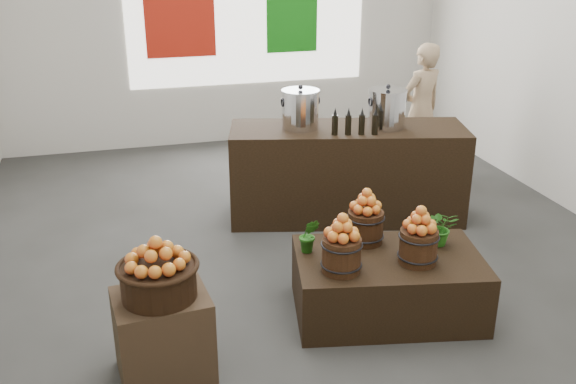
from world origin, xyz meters
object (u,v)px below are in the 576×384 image
object	(u,v)px
crate	(163,336)
stock_pot_left	(300,110)
stock_pot_center	(387,110)
display_table	(387,284)
counter	(347,173)
wicker_basket	(159,281)
shopper	(421,109)

from	to	relation	value
crate	stock_pot_left	xyz separation A→B (m)	(1.57, 2.20, 0.83)
crate	stock_pot_center	bearing A→B (deg)	39.98
crate	display_table	bearing A→B (deg)	10.19
crate	display_table	distance (m)	1.73
stock_pot_center	stock_pot_left	bearing A→B (deg)	166.15
crate	counter	size ratio (longest dim) A/B	0.26
wicker_basket	stock_pot_left	size ratio (longest dim) A/B	1.32
crate	stock_pot_left	world-z (taller)	stock_pot_left
wicker_basket	stock_pot_center	bearing A→B (deg)	39.98
wicker_basket	stock_pot_left	xyz separation A→B (m)	(1.57, 2.20, 0.43)
display_table	shopper	size ratio (longest dim) A/B	0.89
shopper	stock_pot_center	bearing A→B (deg)	32.13
display_table	shopper	xyz separation A→B (m)	(1.63, 2.82, 0.54)
counter	stock_pot_center	size ratio (longest dim) A/B	6.47
display_table	stock_pot_center	size ratio (longest dim) A/B	3.87
stock_pot_center	shopper	xyz separation A→B (m)	(0.95, 1.13, -0.35)
crate	counter	distance (m)	2.91
display_table	counter	bearing A→B (deg)	90.76
stock_pot_left	stock_pot_center	distance (m)	0.84
wicker_basket	counter	world-z (taller)	counter
wicker_basket	stock_pot_center	distance (m)	3.14
shopper	wicker_basket	bearing A→B (deg)	25.39
crate	display_table	world-z (taller)	crate
counter	stock_pot_left	distance (m)	0.81
display_table	stock_pot_left	distance (m)	2.09
counter	stock_pot_left	world-z (taller)	stock_pot_left
counter	shopper	world-z (taller)	shopper
wicker_basket	counter	bearing A→B (deg)	45.84
stock_pot_left	shopper	bearing A→B (deg)	27.67
stock_pot_center	crate	bearing A→B (deg)	-140.02
display_table	crate	bearing A→B (deg)	-158.86
counter	display_table	bearing A→B (deg)	-86.34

